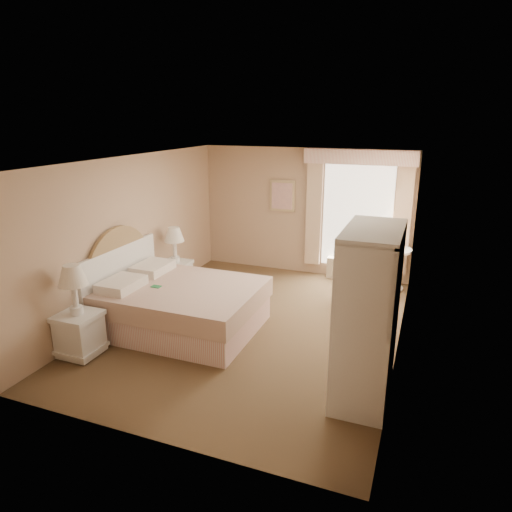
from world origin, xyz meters
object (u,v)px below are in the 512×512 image
at_px(round_table, 390,262).
at_px(cafe_chair, 352,269).
at_px(armoire, 367,329).
at_px(nightstand_near, 78,323).
at_px(bed, 174,303).
at_px(nightstand_far, 176,268).

bearing_deg(round_table, cafe_chair, -125.44).
bearing_deg(armoire, nightstand_near, -172.66).
bearing_deg(cafe_chair, round_table, 72.30).
xyz_separation_m(bed, cafe_chair, (2.30, 2.06, 0.18)).
bearing_deg(bed, nightstand_far, 119.67).
height_order(bed, round_table, bed).
distance_m(nightstand_near, cafe_chair, 4.46).
distance_m(nightstand_far, cafe_chair, 3.13).
height_order(bed, armoire, armoire).
bearing_deg(nightstand_near, round_table, 48.46).
distance_m(nightstand_far, armoire, 4.19).
bearing_deg(bed, round_table, 44.83).
relative_size(nightstand_near, nightstand_far, 1.06).
xyz_separation_m(nightstand_near, armoire, (3.65, 0.47, 0.34)).
distance_m(nightstand_near, nightstand_far, 2.49).
bearing_deg(bed, nightstand_near, -121.10).
height_order(round_table, cafe_chair, cafe_chair).
bearing_deg(round_table, nightstand_near, -131.54).
distance_m(round_table, armoire, 3.59).
distance_m(round_table, cafe_chair, 0.96).
relative_size(cafe_chair, armoire, 0.49).
height_order(bed, nightstand_far, bed).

